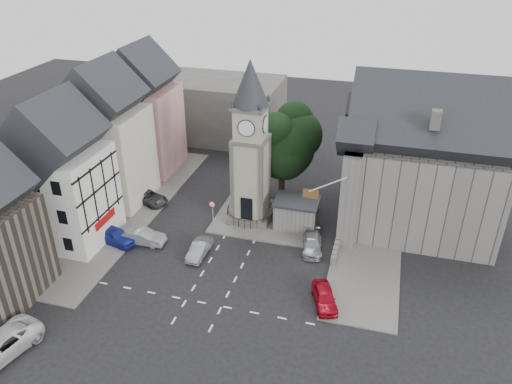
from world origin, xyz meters
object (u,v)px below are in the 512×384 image
(clock_tower, at_px, (251,145))
(car_east_red, at_px, (324,297))
(stone_shelter, at_px, (297,214))
(pedestrian, at_px, (342,226))
(car_west_blue, at_px, (114,235))

(clock_tower, xyz_separation_m, car_east_red, (9.25, -10.99, -7.43))
(clock_tower, height_order, stone_shelter, clock_tower)
(car_east_red, bearing_deg, clock_tower, 110.23)
(clock_tower, height_order, pedestrian, clock_tower)
(clock_tower, bearing_deg, stone_shelter, -5.84)
(car_east_red, distance_m, pedestrian, 10.47)
(car_west_blue, height_order, car_east_red, car_west_blue)
(stone_shelter, bearing_deg, car_west_blue, -155.38)
(car_west_blue, distance_m, pedestrian, 21.71)
(car_west_blue, bearing_deg, clock_tower, -41.98)
(clock_tower, distance_m, car_east_red, 16.18)
(car_west_blue, bearing_deg, pedestrian, -57.41)
(car_west_blue, height_order, pedestrian, pedestrian)
(stone_shelter, bearing_deg, clock_tower, 174.16)
(car_west_blue, relative_size, pedestrian, 2.52)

